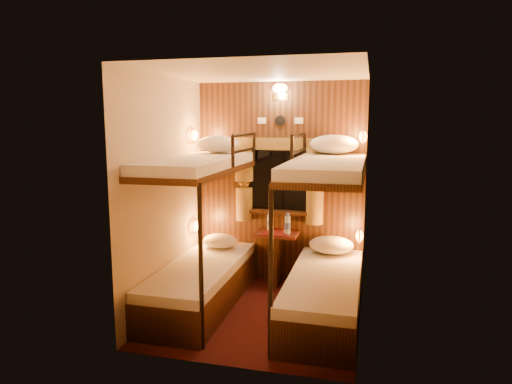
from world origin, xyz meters
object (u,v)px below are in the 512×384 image
(table, at_px, (276,251))
(bottle_left, at_px, (270,222))
(bottle_right, at_px, (288,225))
(bunk_left, at_px, (201,254))
(bunk_right, at_px, (325,264))

(table, xyz_separation_m, bottle_left, (-0.10, 0.07, 0.33))
(bottle_right, bearing_deg, bottle_left, 155.29)
(bunk_left, bearing_deg, bunk_right, 0.00)
(bunk_right, relative_size, table, 2.90)
(bunk_left, xyz_separation_m, bottle_left, (0.55, 0.85, 0.19))
(table, xyz_separation_m, bottle_right, (0.14, -0.04, 0.34))
(bunk_right, xyz_separation_m, table, (-0.65, 0.78, -0.14))
(table, bearing_deg, bunk_right, -50.33)
(bunk_right, height_order, table, bunk_right)
(bunk_left, distance_m, bottle_left, 1.03)
(bunk_left, height_order, bunk_right, same)
(bunk_left, height_order, bottle_left, bunk_left)
(bunk_right, distance_m, bottle_left, 1.15)
(bunk_right, bearing_deg, table, 129.67)
(bunk_right, distance_m, table, 1.02)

